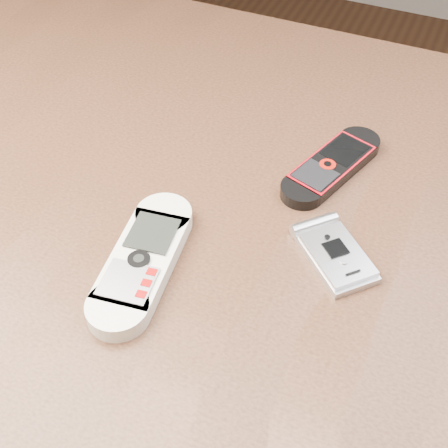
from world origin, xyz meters
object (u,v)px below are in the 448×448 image
(motorola_razr, at_px, (336,255))
(nokia_white, at_px, (142,261))
(nokia_black_red, at_px, (332,166))
(table, at_px, (220,298))

(motorola_razr, bearing_deg, nokia_white, 160.21)
(nokia_black_red, bearing_deg, motorola_razr, -53.13)
(nokia_black_red, bearing_deg, table, -102.01)
(nokia_black_red, distance_m, motorola_razr, 0.12)
(table, relative_size, nokia_white, 7.39)
(table, distance_m, nokia_black_red, 0.18)
(table, xyz_separation_m, motorola_razr, (0.11, 0.01, 0.11))
(table, distance_m, nokia_white, 0.14)
(nokia_white, height_order, motorola_razr, nokia_white)
(motorola_razr, bearing_deg, table, 137.78)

